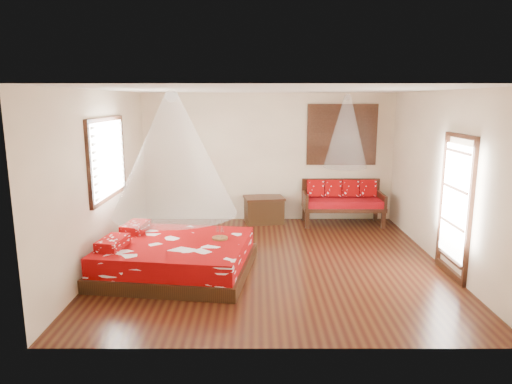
{
  "coord_description": "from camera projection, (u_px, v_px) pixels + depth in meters",
  "views": [
    {
      "loc": [
        -0.27,
        -7.25,
        2.65
      ],
      "look_at": [
        -0.27,
        0.13,
        1.15
      ],
      "focal_mm": 32.0,
      "sensor_mm": 36.0,
      "label": 1
    }
  ],
  "objects": [
    {
      "name": "mosquito_net_daybed",
      "position": [
        346.0,
        132.0,
        9.44
      ],
      "size": [
        0.9,
        0.9,
        1.5
      ],
      "primitive_type": "cone",
      "color": "white",
      "rests_on": "ceiling"
    },
    {
      "name": "storage_chest",
      "position": [
        264.0,
        209.0,
        9.98
      ],
      "size": [
        0.93,
        0.75,
        0.57
      ],
      "rotation": [
        0.0,
        0.0,
        0.18
      ],
      "color": "black",
      "rests_on": "floor"
    },
    {
      "name": "glazed_door",
      "position": [
        455.0,
        207.0,
        6.83
      ],
      "size": [
        0.08,
        1.02,
        2.16
      ],
      "color": "black",
      "rests_on": "floor"
    },
    {
      "name": "mosquito_net_main",
      "position": [
        173.0,
        154.0,
        6.77
      ],
      "size": [
        1.88,
        1.88,
        1.8
      ],
      "primitive_type": "cone",
      "color": "white",
      "rests_on": "ceiling"
    },
    {
      "name": "bed",
      "position": [
        176.0,
        257.0,
        7.09
      ],
      "size": [
        2.47,
        2.29,
        0.65
      ],
      "rotation": [
        0.0,
        0.0,
        -0.14
      ],
      "color": "black",
      "rests_on": "floor"
    },
    {
      "name": "shutter_panel",
      "position": [
        342.0,
        135.0,
        9.92
      ],
      "size": [
        1.52,
        0.06,
        1.32
      ],
      "color": "black",
      "rests_on": "wall_back"
    },
    {
      "name": "wine_tray",
      "position": [
        220.0,
        236.0,
        7.15
      ],
      "size": [
        0.25,
        0.25,
        0.2
      ],
      "rotation": [
        0.0,
        0.0,
        -0.4
      ],
      "color": "brown",
      "rests_on": "bed"
    },
    {
      "name": "room",
      "position": [
        273.0,
        178.0,
        7.36
      ],
      "size": [
        5.54,
        5.54,
        2.84
      ],
      "color": "black",
      "rests_on": "ground"
    },
    {
      "name": "window_left",
      "position": [
        108.0,
        158.0,
        7.49
      ],
      "size": [
        0.1,
        1.74,
        1.34
      ],
      "color": "black",
      "rests_on": "wall_left"
    },
    {
      "name": "daybed",
      "position": [
        342.0,
        200.0,
        9.86
      ],
      "size": [
        1.71,
        0.76,
        0.94
      ],
      "color": "black",
      "rests_on": "floor"
    }
  ]
}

